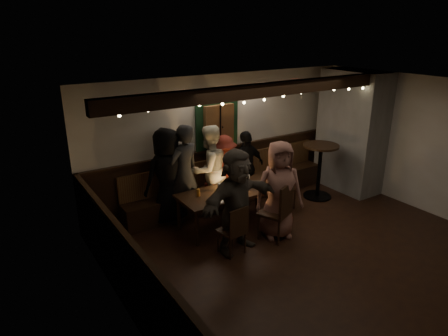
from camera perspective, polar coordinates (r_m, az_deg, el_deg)
room at (r=8.00m, az=10.66°, el=1.95°), size 6.02×5.01×2.62m
dining_table at (r=7.18m, az=0.86°, el=-3.71°), size 1.89×0.81×0.82m
chair_near_left at (r=6.33m, az=1.57°, el=-8.60°), size 0.42×0.42×0.84m
chair_near_right at (r=6.78m, az=7.94°, el=-5.76°), size 0.61×0.61×1.02m
chair_end at (r=7.92m, az=8.07°, el=-2.46°), size 0.43×0.43×0.90m
high_top at (r=8.56m, az=13.52°, el=0.51°), size 0.73×0.73×1.16m
person_a at (r=7.30m, az=-8.06°, el=-1.16°), size 0.91×0.63×1.79m
person_b at (r=7.32m, az=-5.73°, el=-0.81°), size 0.77×0.61×1.83m
person_c at (r=7.66m, az=-2.12°, el=-0.18°), size 0.93×0.78×1.73m
person_d at (r=7.88m, az=-0.18°, el=-0.55°), size 1.06×0.77×1.48m
person_e at (r=8.12m, az=3.18°, el=0.14°), size 0.91×0.45×1.51m
person_f at (r=6.32m, az=1.82°, el=-4.73°), size 1.65×0.76×1.72m
person_g at (r=6.79m, az=7.82°, el=-3.13°), size 0.97×0.80×1.71m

